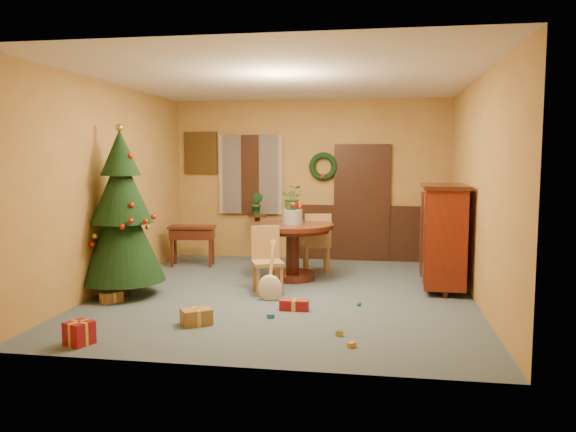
% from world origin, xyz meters
% --- Properties ---
extents(room_envelope, '(5.50, 5.50, 5.50)m').
position_xyz_m(room_envelope, '(0.21, 2.70, 1.12)').
color(room_envelope, '#35444D').
rests_on(room_envelope, ground).
extents(dining_table, '(1.25, 1.25, 0.86)m').
position_xyz_m(dining_table, '(-0.04, 0.91, 0.60)').
color(dining_table, black).
rests_on(dining_table, floor).
extents(urn, '(0.30, 0.30, 0.22)m').
position_xyz_m(urn, '(-0.04, 0.91, 0.97)').
color(urn, slate).
rests_on(urn, dining_table).
extents(centerpiece_plant, '(0.33, 0.29, 0.37)m').
position_xyz_m(centerpiece_plant, '(-0.04, 0.91, 1.26)').
color(centerpiece_plant, '#1E4C23').
rests_on(centerpiece_plant, urn).
extents(chair_near, '(0.52, 0.52, 0.92)m').
position_xyz_m(chair_near, '(-0.27, 0.03, 0.49)').
color(chair_near, olive).
rests_on(chair_near, floor).
extents(chair_far, '(0.51, 0.51, 0.98)m').
position_xyz_m(chair_far, '(0.27, 1.44, 0.52)').
color(chair_far, olive).
rests_on(chair_far, floor).
extents(guitar, '(0.42, 0.55, 0.75)m').
position_xyz_m(guitar, '(-0.14, -0.38, 0.38)').
color(guitar, beige).
rests_on(guitar, floor).
extents(plant_stand, '(0.33, 0.33, 0.84)m').
position_xyz_m(plant_stand, '(-0.90, 2.34, 0.52)').
color(plant_stand, black).
rests_on(plant_stand, floor).
extents(stand_plant, '(0.26, 0.23, 0.40)m').
position_xyz_m(stand_plant, '(-0.90, 2.34, 1.04)').
color(stand_plant, '#19471E').
rests_on(stand_plant, plant_stand).
extents(christmas_tree, '(1.12, 1.12, 2.31)m').
position_xyz_m(christmas_tree, '(-2.15, -0.44, 1.09)').
color(christmas_tree, '#382111').
rests_on(christmas_tree, floor).
extents(writing_desk, '(0.83, 0.49, 0.69)m').
position_xyz_m(writing_desk, '(-1.91, 1.71, 0.52)').
color(writing_desk, black).
rests_on(writing_desk, floor).
extents(sideboard, '(0.65, 1.18, 1.49)m').
position_xyz_m(sideboard, '(2.15, 0.60, 0.80)').
color(sideboard, '#4F1109').
rests_on(sideboard, floor).
extents(gift_a, '(0.40, 0.38, 0.18)m').
position_xyz_m(gift_a, '(-0.76, -1.56, 0.09)').
color(gift_a, brown).
rests_on(gift_a, floor).
extents(gift_b, '(0.30, 0.30, 0.24)m').
position_xyz_m(gift_b, '(-1.70, -2.40, 0.12)').
color(gift_b, maroon).
rests_on(gift_b, floor).
extents(gift_c, '(0.28, 0.31, 0.14)m').
position_xyz_m(gift_c, '(-2.15, -0.81, 0.07)').
color(gift_c, brown).
rests_on(gift_c, floor).
extents(gift_d, '(0.36, 0.15, 0.13)m').
position_xyz_m(gift_d, '(0.24, -0.81, 0.06)').
color(gift_d, maroon).
rests_on(gift_d, floor).
extents(toy_a, '(0.09, 0.08, 0.05)m').
position_xyz_m(toy_a, '(0.02, -1.19, 0.03)').
color(toy_a, '#2662A8').
rests_on(toy_a, floor).
extents(toy_b, '(0.06, 0.06, 0.06)m').
position_xyz_m(toy_b, '(1.02, -0.49, 0.03)').
color(toy_b, '#268C2D').
rests_on(toy_b, floor).
extents(toy_c, '(0.09, 0.09, 0.05)m').
position_xyz_m(toy_c, '(1.00, -2.06, 0.03)').
color(toy_c, '#BC8D23').
rests_on(toy_c, floor).
extents(toy_d, '(0.06, 0.06, 0.06)m').
position_xyz_m(toy_d, '(0.21, -0.76, 0.03)').
color(toy_d, '#B31C0B').
rests_on(toy_d, floor).
extents(toy_e, '(0.08, 0.06, 0.05)m').
position_xyz_m(toy_e, '(0.86, -1.71, 0.03)').
color(toy_e, gold).
rests_on(toy_e, floor).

